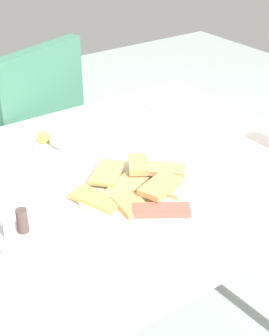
{
  "coord_description": "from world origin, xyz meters",
  "views": [
    {
      "loc": [
        -0.68,
        -0.98,
        1.44
      ],
      "look_at": [
        -0.03,
        -0.05,
        0.77
      ],
      "focal_mm": 53.36,
      "sensor_mm": 36.0,
      "label": 1
    }
  ],
  "objects_px": {
    "pide_platter": "(139,190)",
    "condiment_caddy": "(16,230)",
    "dining_table": "(132,192)",
    "fork": "(173,104)",
    "dining_chair": "(26,144)",
    "paper_napkin": "(170,103)",
    "spoon": "(166,101)",
    "salad_plate_greens": "(71,139)"
  },
  "relations": [
    {
      "from": "dining_table",
      "to": "condiment_caddy",
      "type": "relative_size",
      "value": 10.33
    },
    {
      "from": "dining_table",
      "to": "fork",
      "type": "distance_m",
      "value": 0.47
    },
    {
      "from": "spoon",
      "to": "dining_chair",
      "type": "bearing_deg",
      "value": 144.18
    },
    {
      "from": "dining_chair",
      "to": "pide_platter",
      "type": "xyz_separation_m",
      "value": [
        -0.03,
        -0.79,
        0.21
      ]
    },
    {
      "from": "dining_table",
      "to": "pide_platter",
      "type": "distance_m",
      "value": 0.17
    },
    {
      "from": "salad_plate_greens",
      "to": "condiment_caddy",
      "type": "height_order",
      "value": "condiment_caddy"
    },
    {
      "from": "salad_plate_greens",
      "to": "spoon",
      "type": "bearing_deg",
      "value": 12.11
    },
    {
      "from": "paper_napkin",
      "to": "fork",
      "type": "height_order",
      "value": "fork"
    },
    {
      "from": "salad_plate_greens",
      "to": "condiment_caddy",
      "type": "bearing_deg",
      "value": -134.45
    },
    {
      "from": "paper_napkin",
      "to": "fork",
      "type": "relative_size",
      "value": 0.81
    },
    {
      "from": "paper_napkin",
      "to": "fork",
      "type": "bearing_deg",
      "value": -90.0
    },
    {
      "from": "spoon",
      "to": "salad_plate_greens",
      "type": "bearing_deg",
      "value": -161.99
    },
    {
      "from": "salad_plate_greens",
      "to": "condiment_caddy",
      "type": "xyz_separation_m",
      "value": [
        -0.32,
        -0.32,
        0.0
      ]
    },
    {
      "from": "fork",
      "to": "paper_napkin",
      "type": "bearing_deg",
      "value": 98.15
    },
    {
      "from": "dining_chair",
      "to": "spoon",
      "type": "distance_m",
      "value": 0.58
    },
    {
      "from": "pide_platter",
      "to": "condiment_caddy",
      "type": "bearing_deg",
      "value": 177.61
    },
    {
      "from": "dining_table",
      "to": "paper_napkin",
      "type": "xyz_separation_m",
      "value": [
        0.37,
        0.29,
        0.08
      ]
    },
    {
      "from": "fork",
      "to": "dining_table",
      "type": "bearing_deg",
      "value": -135.04
    },
    {
      "from": "dining_chair",
      "to": "condiment_caddy",
      "type": "height_order",
      "value": "dining_chair"
    },
    {
      "from": "pide_platter",
      "to": "paper_napkin",
      "type": "height_order",
      "value": "pide_platter"
    },
    {
      "from": "salad_plate_greens",
      "to": "fork",
      "type": "relative_size",
      "value": 1.34
    },
    {
      "from": "pide_platter",
      "to": "condiment_caddy",
      "type": "height_order",
      "value": "condiment_caddy"
    },
    {
      "from": "dining_table",
      "to": "pide_platter",
      "type": "relative_size",
      "value": 3.28
    },
    {
      "from": "paper_napkin",
      "to": "spoon",
      "type": "relative_size",
      "value": 0.8
    },
    {
      "from": "pide_platter",
      "to": "fork",
      "type": "xyz_separation_m",
      "value": [
        0.43,
        0.4,
        -0.01
      ]
    },
    {
      "from": "pide_platter",
      "to": "dining_chair",
      "type": "bearing_deg",
      "value": 88.14
    },
    {
      "from": "dining_table",
      "to": "pide_platter",
      "type": "xyz_separation_m",
      "value": [
        -0.06,
        -0.12,
        0.09
      ]
    },
    {
      "from": "dining_chair",
      "to": "spoon",
      "type": "bearing_deg",
      "value": -41.72
    },
    {
      "from": "dining_table",
      "to": "fork",
      "type": "bearing_deg",
      "value": 36.82
    },
    {
      "from": "dining_chair",
      "to": "fork",
      "type": "relative_size",
      "value": 5.38
    },
    {
      "from": "paper_napkin",
      "to": "condiment_caddy",
      "type": "distance_m",
      "value": 0.85
    },
    {
      "from": "salad_plate_greens",
      "to": "paper_napkin",
      "type": "bearing_deg",
      "value": 9.84
    },
    {
      "from": "spoon",
      "to": "fork",
      "type": "bearing_deg",
      "value": -84.1
    },
    {
      "from": "pide_platter",
      "to": "fork",
      "type": "bearing_deg",
      "value": 42.59
    },
    {
      "from": "dining_table",
      "to": "condiment_caddy",
      "type": "distance_m",
      "value": 0.42
    },
    {
      "from": "pide_platter",
      "to": "paper_napkin",
      "type": "bearing_deg",
      "value": 43.87
    },
    {
      "from": "dining_table",
      "to": "spoon",
      "type": "height_order",
      "value": "spoon"
    },
    {
      "from": "dining_chair",
      "to": "paper_napkin",
      "type": "xyz_separation_m",
      "value": [
        0.4,
        -0.38,
        0.2
      ]
    },
    {
      "from": "pide_platter",
      "to": "fork",
      "type": "relative_size",
      "value": 1.89
    },
    {
      "from": "dining_table",
      "to": "dining_chair",
      "type": "height_order",
      "value": "dining_chair"
    },
    {
      "from": "pide_platter",
      "to": "paper_napkin",
      "type": "xyz_separation_m",
      "value": [
        0.43,
        0.41,
        -0.01
      ]
    },
    {
      "from": "dining_table",
      "to": "paper_napkin",
      "type": "height_order",
      "value": "paper_napkin"
    }
  ]
}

